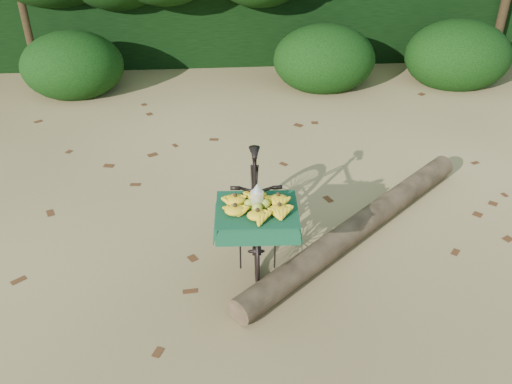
{
  "coord_description": "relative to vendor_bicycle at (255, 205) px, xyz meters",
  "views": [
    {
      "loc": [
        -0.47,
        -5.18,
        3.75
      ],
      "look_at": [
        -0.12,
        -0.65,
        0.86
      ],
      "focal_mm": 38.0,
      "sensor_mm": 36.0,
      "label": 1
    }
  ],
  "objects": [
    {
      "name": "vendor_bicycle",
      "position": [
        0.0,
        0.0,
        0.0
      ],
      "size": [
        0.8,
        1.84,
        1.08
      ],
      "rotation": [
        0.0,
        0.0,
        -0.05
      ],
      "color": "black",
      "rests_on": "ground"
    },
    {
      "name": "bush_clumps",
      "position": [
        0.61,
        4.73,
        -0.1
      ],
      "size": [
        8.8,
        1.7,
        0.9
      ],
      "primitive_type": null,
      "color": "black",
      "rests_on": "ground"
    },
    {
      "name": "fallen_log",
      "position": [
        1.2,
        0.12,
        -0.41
      ],
      "size": [
        3.07,
        2.74,
        0.28
      ],
      "primitive_type": "cylinder",
      "rotation": [
        1.57,
        0.0,
        -0.85
      ],
      "color": "brown",
      "rests_on": "ground"
    },
    {
      "name": "ground",
      "position": [
        0.11,
        0.43,
        -0.55
      ],
      "size": [
        80.0,
        80.0,
        0.0
      ],
      "primitive_type": "plane",
      "color": "tan",
      "rests_on": "ground"
    },
    {
      "name": "leaf_litter",
      "position": [
        0.11,
        1.08,
        -0.55
      ],
      "size": [
        7.0,
        7.3,
        0.01
      ],
      "primitive_type": null,
      "color": "#4C2A14",
      "rests_on": "ground"
    },
    {
      "name": "hedge_backdrop",
      "position": [
        0.11,
        6.73,
        0.35
      ],
      "size": [
        26.0,
        1.8,
        1.8
      ],
      "primitive_type": "cube",
      "color": "black",
      "rests_on": "ground"
    }
  ]
}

